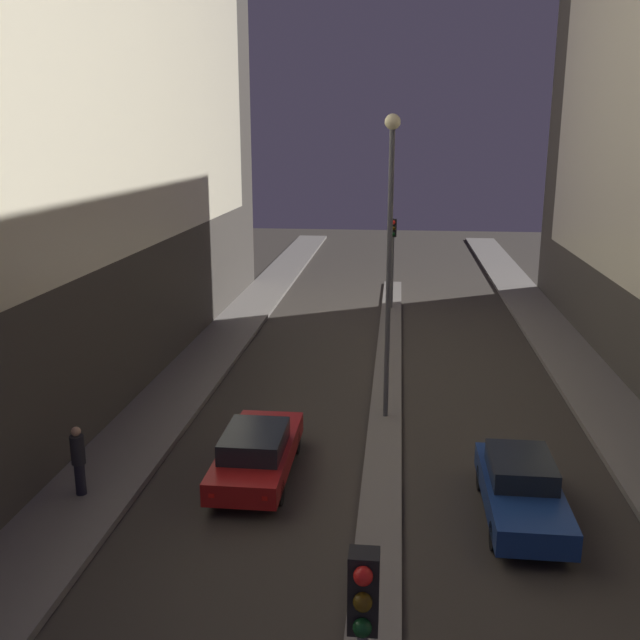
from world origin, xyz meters
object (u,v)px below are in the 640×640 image
(pedestrian_on_left_sidewalk, at_px, (78,459))
(traffic_light_mid, at_px, (393,243))
(car_right_lane, at_px, (521,489))
(street_lamp, at_px, (390,232))
(car_left_lane, at_px, (257,452))

(pedestrian_on_left_sidewalk, bearing_deg, traffic_light_mid, 70.45)
(car_right_lane, relative_size, pedestrian_on_left_sidewalk, 2.49)
(street_lamp, distance_m, car_left_lane, 7.63)
(car_left_lane, height_order, pedestrian_on_left_sidewalk, pedestrian_on_left_sidewalk)
(street_lamp, bearing_deg, traffic_light_mid, 90.00)
(street_lamp, relative_size, car_right_lane, 2.09)
(car_left_lane, distance_m, car_right_lane, 6.78)
(traffic_light_mid, distance_m, car_left_lane, 19.76)
(street_lamp, height_order, car_right_lane, street_lamp)
(street_lamp, distance_m, car_right_lane, 8.48)
(traffic_light_mid, bearing_deg, car_right_lane, -80.85)
(car_right_lane, bearing_deg, pedestrian_on_left_sidewalk, -178.04)
(car_left_lane, xyz_separation_m, car_right_lane, (6.64, -1.35, 0.00))
(car_left_lane, bearing_deg, street_lamp, 52.74)
(traffic_light_mid, relative_size, car_left_lane, 0.97)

